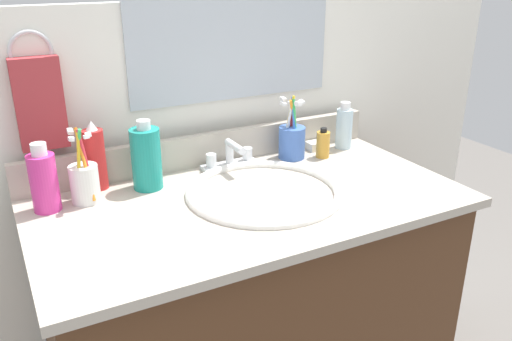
{
  "coord_description": "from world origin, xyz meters",
  "views": [
    {
      "loc": [
        -0.53,
        -1.03,
        1.4
      ],
      "look_at": [
        0.01,
        0.0,
        0.93
      ],
      "focal_mm": 36.94,
      "sensor_mm": 36.0,
      "label": 1
    }
  ],
  "objects": [
    {
      "name": "faucet",
      "position": [
        0.04,
        0.2,
        0.89
      ],
      "size": [
        0.16,
        0.1,
        0.08
      ],
      "color": "silver",
      "rests_on": "countertop"
    },
    {
      "name": "bottle_gel_clear",
      "position": [
        0.42,
        0.2,
        0.92
      ],
      "size": [
        0.05,
        0.05,
        0.14
      ],
      "color": "silver",
      "rests_on": "countertop"
    },
    {
      "name": "soap_bar",
      "position": [
        0.34,
        0.22,
        0.87
      ],
      "size": [
        0.06,
        0.04,
        0.02
      ],
      "primitive_type": "cube",
      "color": "white",
      "rests_on": "countertop"
    },
    {
      "name": "bottle_oil_amber",
      "position": [
        0.32,
        0.16,
        0.9
      ],
      "size": [
        0.04,
        0.04,
        0.09
      ],
      "color": "gold",
      "rests_on": "countertop"
    },
    {
      "name": "cup_white_ceramic",
      "position": [
        -0.36,
        0.17,
        0.91
      ],
      "size": [
        0.07,
        0.08,
        0.18
      ],
      "color": "white",
      "rests_on": "countertop"
    },
    {
      "name": "sink_basin",
      "position": [
        0.04,
        0.01,
        0.83
      ],
      "size": [
        0.39,
        0.39,
        0.11
      ],
      "color": "white",
      "rests_on": "countertop"
    },
    {
      "name": "backsplash",
      "position": [
        0.0,
        0.26,
        0.9
      ],
      "size": [
        1.03,
        0.02,
        0.09
      ],
      "primitive_type": "cube",
      "color": "#B2A899",
      "rests_on": "countertop"
    },
    {
      "name": "hand_towel",
      "position": [
        -0.42,
        0.28,
        1.08
      ],
      "size": [
        0.11,
        0.04,
        0.22
      ],
      "primitive_type": "cube",
      "color": "#A53338"
    },
    {
      "name": "bottle_mouthwash_teal",
      "position": [
        -0.2,
        0.18,
        0.94
      ],
      "size": [
        0.07,
        0.07,
        0.18
      ],
      "color": "teal",
      "rests_on": "countertop"
    },
    {
      "name": "bottle_spray_red",
      "position": [
        -0.31,
        0.24,
        0.94
      ],
      "size": [
        0.05,
        0.05,
        0.18
      ],
      "color": "red",
      "rests_on": "countertop"
    },
    {
      "name": "back_wall",
      "position": [
        0.0,
        0.32,
        0.65
      ],
      "size": [
        2.13,
        0.04,
        1.3
      ],
      "primitive_type": "cube",
      "color": "white",
      "rests_on": "ground_plane"
    },
    {
      "name": "countertop",
      "position": [
        0.0,
        0.0,
        0.85
      ],
      "size": [
        1.03,
        0.55,
        0.02
      ],
      "primitive_type": "cube",
      "color": "#B2A899",
      "rests_on": "vanity_cabinet"
    },
    {
      "name": "bottle_soap_pink",
      "position": [
        -0.44,
        0.16,
        0.93
      ],
      "size": [
        0.06,
        0.06,
        0.16
      ],
      "color": "#D8338C",
      "rests_on": "countertop"
    },
    {
      "name": "cup_blue_plastic",
      "position": [
        0.23,
        0.2,
        0.91
      ],
      "size": [
        0.08,
        0.08,
        0.18
      ],
      "color": "#3F66B7",
      "rests_on": "countertop"
    },
    {
      "name": "towel_ring",
      "position": [
        -0.42,
        0.3,
        1.2
      ],
      "size": [
        0.1,
        0.01,
        0.1
      ],
      "primitive_type": "torus",
      "rotation": [
        1.57,
        0.0,
        0.0
      ],
      "color": "silver"
    }
  ]
}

